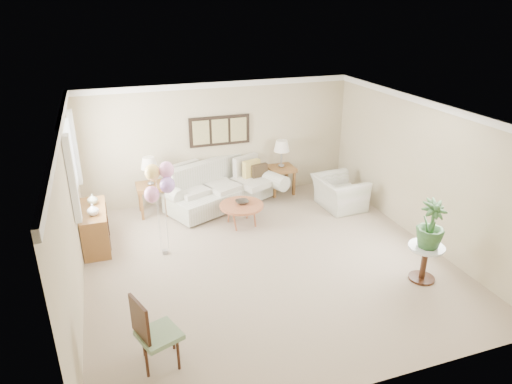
% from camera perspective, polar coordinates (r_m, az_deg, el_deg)
% --- Properties ---
extents(ground_plane, '(6.00, 6.00, 0.00)m').
position_cam_1_polar(ground_plane, '(8.02, 1.27, -8.54)').
color(ground_plane, tan).
extents(room_shell, '(6.04, 6.04, 2.60)m').
position_cam_1_polar(room_shell, '(7.35, 0.32, 2.55)').
color(room_shell, '#C5B59B').
rests_on(room_shell, ground).
extents(wall_art_triptych, '(1.35, 0.06, 0.65)m').
position_cam_1_polar(wall_art_triptych, '(10.02, -4.55, 7.63)').
color(wall_art_triptych, black).
rests_on(wall_art_triptych, ground).
extents(sofa, '(2.98, 1.88, 0.97)m').
position_cam_1_polar(sofa, '(9.99, -4.53, 0.48)').
color(sofa, beige).
rests_on(sofa, ground).
extents(end_table_left, '(0.61, 0.55, 0.66)m').
position_cam_1_polar(end_table_left, '(9.69, -12.93, 0.33)').
color(end_table_left, olive).
rests_on(end_table_left, ground).
extents(end_table_right, '(0.59, 0.54, 0.64)m').
position_cam_1_polar(end_table_right, '(10.51, 3.16, 2.63)').
color(end_table_right, olive).
rests_on(end_table_right, ground).
extents(lamp_left, '(0.34, 0.34, 0.60)m').
position_cam_1_polar(lamp_left, '(9.49, -13.23, 3.46)').
color(lamp_left, gray).
rests_on(lamp_left, end_table_left).
extents(lamp_right, '(0.36, 0.36, 0.63)m').
position_cam_1_polar(lamp_right, '(10.33, 3.23, 5.67)').
color(lamp_right, gray).
rests_on(lamp_right, end_table_right).
extents(coffee_table, '(0.88, 0.88, 0.44)m').
position_cam_1_polar(coffee_table, '(9.04, -1.82, -1.77)').
color(coffee_table, '#AA5A32').
rests_on(coffee_table, ground).
extents(decor_bowl, '(0.26, 0.26, 0.06)m').
position_cam_1_polar(decor_bowl, '(9.05, -1.74, -1.26)').
color(decor_bowl, '#2E2922').
rests_on(decor_bowl, coffee_table).
extents(armchair, '(0.96, 1.09, 0.68)m').
position_cam_1_polar(armchair, '(10.00, 10.36, -0.07)').
color(armchair, beige).
rests_on(armchair, ground).
extents(side_table, '(0.57, 0.57, 0.61)m').
position_cam_1_polar(side_table, '(7.77, 20.41, -7.31)').
color(side_table, silver).
rests_on(side_table, ground).
extents(potted_plant, '(0.46, 0.46, 0.77)m').
position_cam_1_polar(potted_plant, '(7.52, 21.04, -3.80)').
color(potted_plant, '#2B4F26').
rests_on(potted_plant, side_table).
extents(accent_chair, '(0.60, 0.60, 0.96)m').
position_cam_1_polar(accent_chair, '(5.88, -12.78, -16.60)').
color(accent_chair, gray).
rests_on(accent_chair, ground).
extents(credenza, '(0.46, 1.20, 0.74)m').
position_cam_1_polar(credenza, '(8.79, -19.47, -4.22)').
color(credenza, olive).
rests_on(credenza, ground).
extents(vase_white, '(0.23, 0.23, 0.21)m').
position_cam_1_polar(vase_white, '(8.36, -19.73, -2.07)').
color(vase_white, silver).
rests_on(vase_white, credenza).
extents(vase_sage, '(0.23, 0.23, 0.19)m').
position_cam_1_polar(vase_sage, '(8.81, -19.77, -0.83)').
color(vase_sage, '#A4AF92').
rests_on(vase_sage, credenza).
extents(balloon_cluster, '(0.54, 0.37, 1.70)m').
position_cam_1_polar(balloon_cluster, '(7.78, -11.97, 1.35)').
color(balloon_cluster, gray).
rests_on(balloon_cluster, ground).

